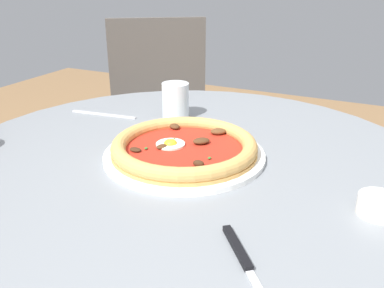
{
  "coord_description": "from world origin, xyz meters",
  "views": [
    {
      "loc": [
        0.66,
        0.33,
        1.05
      ],
      "look_at": [
        -0.03,
        -0.0,
        0.73
      ],
      "focal_mm": 39.28,
      "sensor_mm": 36.0,
      "label": 1
    }
  ],
  "objects": [
    {
      "name": "water_glass",
      "position": [
        -0.2,
        -0.13,
        0.75
      ],
      "size": [
        0.07,
        0.07,
        0.09
      ],
      "color": "silver",
      "rests_on": "dining_table"
    },
    {
      "name": "ramekin_capers",
      "position": [
        0.06,
        0.35,
        0.73
      ],
      "size": [
        0.06,
        0.06,
        0.03
      ],
      "color": "white",
      "rests_on": "dining_table"
    },
    {
      "name": "cafe_chair_spare_far",
      "position": [
        -0.72,
        -0.48,
        0.53
      ],
      "size": [
        0.61,
        0.61,
        0.87
      ],
      "color": "#504A45",
      "rests_on": "ground"
    },
    {
      "name": "fork_utensil",
      "position": [
        -0.14,
        -0.3,
        0.72
      ],
      "size": [
        0.03,
        0.18,
        0.0
      ],
      "color": "#BCBCC1",
      "rests_on": "dining_table"
    },
    {
      "name": "dining_table",
      "position": [
        0.0,
        0.0,
        0.58
      ],
      "size": [
        0.97,
        0.97,
        0.71
      ],
      "color": "gray",
      "rests_on": "ground"
    },
    {
      "name": "pizza_on_plate",
      "position": [
        -0.0,
        -0.01,
        0.73
      ],
      "size": [
        0.31,
        0.31,
        0.04
      ],
      "color": "white",
      "rests_on": "dining_table"
    },
    {
      "name": "steak_knife",
      "position": [
        0.26,
        0.21,
        0.72
      ],
      "size": [
        0.18,
        0.15,
        0.01
      ],
      "color": "silver",
      "rests_on": "dining_table"
    }
  ]
}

